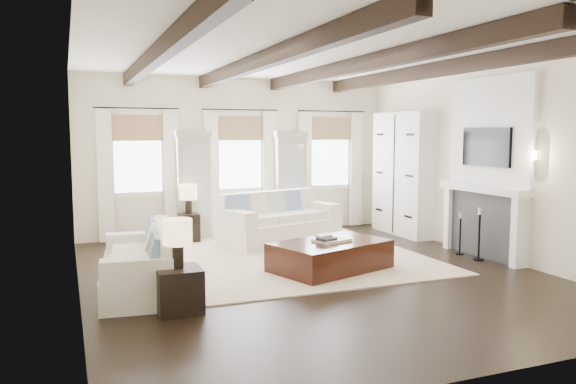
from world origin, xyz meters
name	(u,v)px	position (x,y,z in m)	size (l,w,h in m)	color
ground	(313,274)	(0.00, 0.00, 0.00)	(7.50, 7.50, 0.00)	black
room_shell	(333,145)	(0.75, 0.90, 1.89)	(6.54, 7.54, 3.22)	#FAEFCE
area_rug	(290,254)	(0.17, 1.34, 0.01)	(4.10, 4.68, 0.02)	beige
sofa_back	(278,222)	(0.37, 2.47, 0.39)	(2.44, 1.60, 0.96)	white
sofa_left	(143,266)	(-2.45, -0.01, 0.35)	(1.13, 2.10, 0.86)	white
ottoman	(330,256)	(0.32, 0.09, 0.22)	(1.71, 1.07, 0.45)	black
tray	(332,240)	(0.34, 0.10, 0.47)	(0.50, 0.38, 0.04)	white
book_lower	(327,239)	(0.23, 0.02, 0.51)	(0.26, 0.20, 0.04)	#262628
book_upper	(323,236)	(0.21, 0.10, 0.54)	(0.22, 0.17, 0.03)	beige
side_table_front	(179,290)	(-2.18, -1.01, 0.26)	(0.51, 0.51, 0.51)	black
lamp_front	(178,235)	(-2.18, -1.01, 0.91)	(0.34, 0.34, 0.58)	black
side_table_back	(189,228)	(-1.20, 3.13, 0.27)	(0.36, 0.36, 0.55)	black
lamp_back	(188,194)	(-1.20, 3.13, 0.93)	(0.33, 0.33, 0.56)	black
candlestick_near	(479,239)	(2.90, -0.17, 0.36)	(0.18, 0.18, 0.86)	black
candlestick_far	(460,237)	(2.90, 0.31, 0.30)	(0.14, 0.14, 0.72)	black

